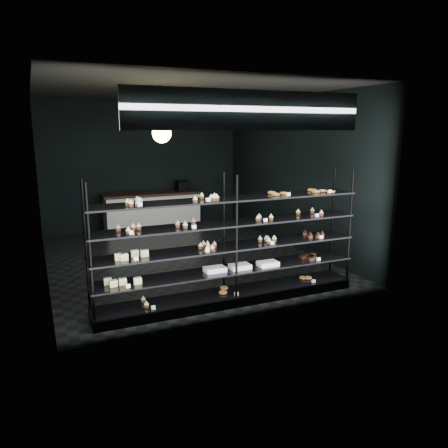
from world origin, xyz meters
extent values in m
cube|color=black|center=(0.00, 0.00, 0.01)|extent=(5.00, 6.00, 0.01)
cube|color=black|center=(0.00, 0.00, 3.20)|extent=(5.00, 6.00, 0.01)
cube|color=black|center=(0.00, 3.00, 1.60)|extent=(5.00, 0.01, 3.20)
cube|color=black|center=(0.00, -3.00, 1.60)|extent=(5.00, 0.01, 3.20)
cube|color=black|center=(-2.50, 0.00, 1.60)|extent=(0.01, 6.00, 3.20)
cube|color=black|center=(2.50, 0.00, 1.60)|extent=(0.01, 6.00, 3.20)
cube|color=black|center=(-0.06, -2.45, 0.06)|extent=(4.00, 0.50, 0.12)
cylinder|color=black|center=(-2.03, -2.67, 0.99)|extent=(0.04, 0.04, 1.85)
cylinder|color=black|center=(-2.03, -2.23, 0.99)|extent=(0.04, 0.04, 1.85)
cylinder|color=black|center=(-0.06, -2.67, 0.99)|extent=(0.04, 0.04, 1.85)
cylinder|color=black|center=(-0.06, -2.23, 0.99)|extent=(0.04, 0.04, 1.85)
cylinder|color=black|center=(1.91, -2.67, 0.99)|extent=(0.04, 0.04, 1.85)
cylinder|color=black|center=(1.91, -2.23, 0.99)|extent=(0.04, 0.04, 1.85)
cube|color=black|center=(-0.06, -2.45, 0.15)|extent=(4.00, 0.50, 0.03)
cube|color=black|center=(-0.06, -2.45, 0.50)|extent=(4.00, 0.50, 0.02)
cube|color=black|center=(-0.06, -2.45, 0.85)|extent=(4.00, 0.50, 0.02)
cube|color=black|center=(-0.06, -2.45, 1.20)|extent=(4.00, 0.50, 0.02)
cube|color=black|center=(-0.06, -2.45, 1.55)|extent=(4.00, 0.50, 0.02)
cube|color=white|center=(-1.42, -2.63, 1.59)|extent=(0.06, 0.04, 0.06)
cube|color=white|center=(-0.46, -2.63, 1.59)|extent=(0.06, 0.04, 0.06)
cube|color=white|center=(0.78, -2.63, 1.59)|extent=(0.05, 0.04, 0.06)
cube|color=white|center=(1.55, -2.63, 1.59)|extent=(0.06, 0.04, 0.06)
cube|color=white|center=(-1.48, -2.63, 1.24)|extent=(0.06, 0.04, 0.06)
cube|color=white|center=(-0.72, -2.63, 1.24)|extent=(0.05, 0.04, 0.06)
cube|color=white|center=(0.43, -2.63, 1.24)|extent=(0.06, 0.04, 0.06)
cube|color=white|center=(1.27, -2.63, 1.24)|extent=(0.06, 0.04, 0.06)
cube|color=white|center=(-1.47, -2.63, 0.89)|extent=(0.06, 0.04, 0.06)
cube|color=white|center=(-0.45, -2.63, 0.89)|extent=(0.06, 0.04, 0.06)
cube|color=white|center=(0.49, -2.63, 0.89)|extent=(0.05, 0.04, 0.06)
cube|color=white|center=(1.41, -2.63, 0.89)|extent=(0.06, 0.04, 0.06)
cube|color=white|center=(-1.62, -2.63, 0.54)|extent=(0.06, 0.04, 0.06)
cube|color=white|center=(1.35, -2.63, 0.54)|extent=(0.06, 0.04, 0.06)
cube|color=white|center=(-1.24, -2.63, 0.19)|extent=(0.06, 0.04, 0.06)
cube|color=white|center=(0.00, -2.63, 0.19)|extent=(0.05, 0.04, 0.06)
cube|color=white|center=(1.30, -2.63, 0.19)|extent=(0.06, 0.04, 0.06)
cube|color=#0B1B3A|center=(0.00, -2.92, 2.75)|extent=(3.20, 0.04, 0.45)
cube|color=white|center=(0.00, -2.94, 2.75)|extent=(3.30, 0.02, 0.50)
cylinder|color=black|center=(-0.72, -1.35, 2.89)|extent=(0.01, 0.01, 0.59)
sphere|color=#FFD259|center=(-0.72, -1.35, 2.45)|extent=(0.29, 0.29, 0.29)
cube|color=silver|center=(0.07, 2.50, 0.46)|extent=(2.31, 0.60, 0.92)
cube|color=black|center=(0.07, 2.50, 0.95)|extent=(2.41, 0.65, 0.06)
cube|color=black|center=(0.87, 2.50, 1.10)|extent=(0.30, 0.30, 0.25)
camera|label=1|loc=(-2.59, -7.99, 2.52)|focal=35.00mm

